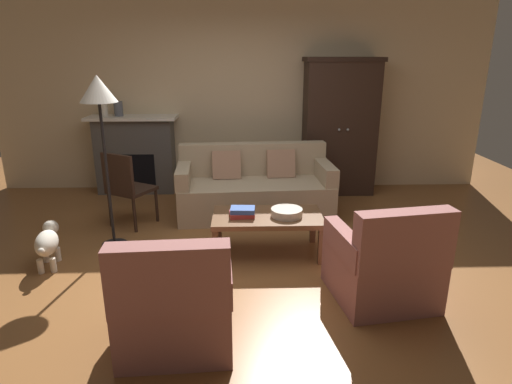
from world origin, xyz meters
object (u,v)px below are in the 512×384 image
object	(u,v)px
armoire	(339,127)
dog	(47,242)
fruit_bowl	(287,212)
book_stack	(242,212)
mantel_vase_cream	(104,107)
fireplace	(136,154)
armchair_near_right	(384,265)
floor_lamp	(99,100)
couch	(255,189)
armchair_near_left	(176,304)
coffee_table	(267,220)
mantel_vase_slate	(118,109)
side_chair_wooden	(126,185)

from	to	relation	value
armoire	dog	size ratio (longest dim) A/B	3.40
fruit_bowl	book_stack	bearing A→B (deg)	180.00
armoire	mantel_vase_cream	xyz separation A→B (m)	(-3.33, 0.06, 0.29)
fireplace	mantel_vase_cream	bearing A→B (deg)	-177.30
fruit_bowl	armchair_near_right	size ratio (longest dim) A/B	0.36
floor_lamp	couch	bearing A→B (deg)	31.55
armoire	mantel_vase_cream	world-z (taller)	armoire
armchair_near_left	floor_lamp	distance (m)	2.26
coffee_table	mantel_vase_cream	size ratio (longest dim) A/B	4.10
couch	armchair_near_left	bearing A→B (deg)	-103.45
book_stack	coffee_table	bearing A→B (deg)	8.15
fruit_bowl	mantel_vase_slate	distance (m)	3.17
couch	fireplace	bearing A→B (deg)	150.36
mantel_vase_slate	dog	size ratio (longest dim) A/B	0.37
armchair_near_left	side_chair_wooden	size ratio (longest dim) A/B	0.98
book_stack	dog	size ratio (longest dim) A/B	0.47
dog	couch	bearing A→B (deg)	34.32
armchair_near_left	armchair_near_right	world-z (taller)	same
mantel_vase_slate	fireplace	bearing A→B (deg)	5.69
floor_lamp	dog	size ratio (longest dim) A/B	3.15
fruit_bowl	coffee_table	bearing A→B (deg)	169.20
fireplace	fruit_bowl	xyz separation A→B (m)	(2.00, -2.19, -0.11)
mantel_vase_cream	dog	size ratio (longest dim) A/B	0.48
coffee_table	floor_lamp	xyz separation A→B (m)	(-1.63, 0.24, 1.18)
couch	side_chair_wooden	world-z (taller)	side_chair_wooden
side_chair_wooden	mantel_vase_cream	bearing A→B (deg)	113.31
dog	floor_lamp	bearing A→B (deg)	41.87
book_stack	mantel_vase_cream	world-z (taller)	mantel_vase_cream
couch	coffee_table	distance (m)	1.18
side_chair_wooden	dog	world-z (taller)	side_chair_wooden
mantel_vase_cream	armoire	bearing A→B (deg)	-1.03
dog	side_chair_wooden	bearing A→B (deg)	61.94
couch	armchair_near_right	distance (m)	2.31
couch	side_chair_wooden	bearing A→B (deg)	-164.99
fruit_bowl	mantel_vase_slate	world-z (taller)	mantel_vase_slate
book_stack	floor_lamp	bearing A→B (deg)	168.80
fireplace	coffee_table	size ratio (longest dim) A/B	1.15
coffee_table	fruit_bowl	bearing A→B (deg)	-10.80
armoire	mantel_vase_slate	size ratio (longest dim) A/B	9.31
armchair_near_right	coffee_table	bearing A→B (deg)	135.06
couch	armchair_near_left	distance (m)	2.68
book_stack	mantel_vase_cream	size ratio (longest dim) A/B	0.98
fruit_bowl	book_stack	size ratio (longest dim) A/B	1.19
fireplace	floor_lamp	size ratio (longest dim) A/B	0.71
armoire	floor_lamp	xyz separation A→B (m)	(-2.77, -1.84, 0.58)
fruit_bowl	book_stack	world-z (taller)	book_stack
book_stack	dog	world-z (taller)	book_stack
side_chair_wooden	book_stack	bearing A→B (deg)	-31.09
couch	mantel_vase_cream	xyz separation A→B (m)	(-2.09, 0.96, 0.94)
coffee_table	armchair_near_left	bearing A→B (deg)	-116.67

